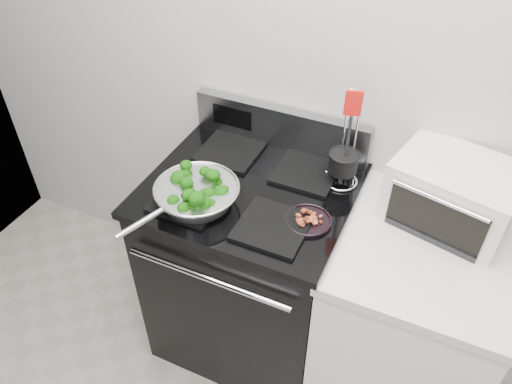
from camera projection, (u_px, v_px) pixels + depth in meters
The scene contains 8 objects.
back_wall at pixel (364, 69), 1.80m from camera, with size 4.00×0.02×2.70m, color beige.
gas_range at pixel (251, 266), 2.23m from camera, with size 0.79×0.69×1.13m.
counter at pixel (403, 324), 2.02m from camera, with size 0.62×0.68×0.92m.
skillet at pixel (196, 194), 1.81m from camera, with size 0.32×0.49×0.07m.
broccoli_pile at pixel (197, 189), 1.80m from camera, with size 0.25×0.25×0.09m, color black, non-canonical shape.
bacon_plate at pixel (308, 218), 1.76m from camera, with size 0.17×0.17×0.04m.
utensil_holder at pixel (343, 167), 1.90m from camera, with size 0.13×0.13×0.41m.
toaster_oven at pixel (453, 193), 1.76m from camera, with size 0.47×0.40×0.24m.
Camera 1 is at (0.34, 0.08, 2.18)m, focal length 35.00 mm.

